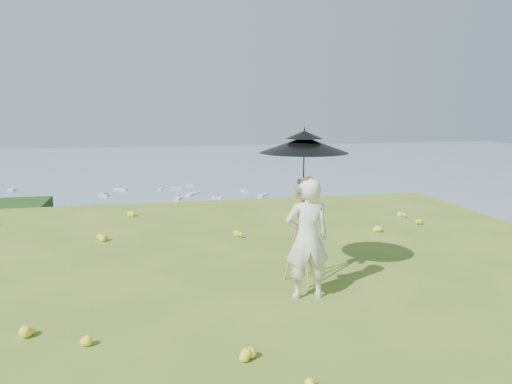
{
  "coord_description": "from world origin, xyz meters",
  "views": [
    {
      "loc": [
        -0.99,
        -6.66,
        2.61
      ],
      "look_at": [
        1.01,
        2.59,
        0.97
      ],
      "focal_mm": 35.0,
      "sensor_mm": 36.0,
      "label": 1
    }
  ],
  "objects": [
    {
      "name": "harbor_town",
      "position": [
        0.0,
        75.0,
        -29.5
      ],
      "size": [
        110.0,
        22.0,
        5.0
      ],
      "primitive_type": null,
      "color": "silver",
      "rests_on": "shoreline_tier"
    },
    {
      "name": "moored_boats",
      "position": [
        -12.5,
        161.0,
        -33.65
      ],
      "size": [
        140.0,
        140.0,
        0.7
      ],
      "primitive_type": null,
      "color": "silver",
      "rests_on": "bay_water"
    },
    {
      "name": "painter",
      "position": [
        1.08,
        -0.41,
        0.84
      ],
      "size": [
        0.63,
        0.43,
        1.67
      ],
      "primitive_type": "imported",
      "rotation": [
        0.0,
        0.0,
        3.09
      ],
      "color": "white",
      "rests_on": "ground"
    },
    {
      "name": "bay_water",
      "position": [
        0.0,
        240.0,
        -34.0
      ],
      "size": [
        700.0,
        700.0,
        0.0
      ],
      "primitive_type": "plane",
      "color": "#758FA8",
      "rests_on": "ground"
    },
    {
      "name": "sun_umbrella",
      "position": [
        1.21,
        0.22,
        1.8
      ],
      "size": [
        1.41,
        1.41,
        1.01
      ],
      "primitive_type": null,
      "rotation": [
        0.0,
        0.0,
        0.1
      ],
      "color": "black",
      "rests_on": "field_easel"
    },
    {
      "name": "field_easel",
      "position": [
        1.21,
        0.19,
        0.79
      ],
      "size": [
        0.64,
        0.64,
        1.57
      ],
      "primitive_type": null,
      "rotation": [
        0.0,
        0.0,
        0.07
      ],
      "color": "#A06D43",
      "rests_on": "ground"
    },
    {
      "name": "shoreline_tier",
      "position": [
        0.0,
        75.0,
        -36.0
      ],
      "size": [
        170.0,
        28.0,
        8.0
      ],
      "primitive_type": "cube",
      "color": "#71665A",
      "rests_on": "bay_water"
    },
    {
      "name": "wildflowers",
      "position": [
        0.0,
        0.25,
        0.06
      ],
      "size": [
        10.0,
        10.5,
        0.12
      ],
      "primitive_type": null,
      "color": "yellow",
      "rests_on": "ground"
    },
    {
      "name": "slope_trees",
      "position": [
        0.0,
        35.0,
        -15.0
      ],
      "size": [
        110.0,
        50.0,
        6.0
      ],
      "primitive_type": null,
      "color": "#154616",
      "rests_on": "forest_slope"
    },
    {
      "name": "ground",
      "position": [
        0.0,
        0.0,
        0.0
      ],
      "size": [
        14.0,
        14.0,
        0.0
      ],
      "primitive_type": "plane",
      "color": "#507521",
      "rests_on": "ground"
    },
    {
      "name": "painter_cap",
      "position": [
        1.08,
        -0.41,
        1.62
      ],
      "size": [
        0.23,
        0.27,
        0.1
      ],
      "primitive_type": null,
      "rotation": [
        0.0,
        0.0,
        -0.04
      ],
      "color": "#CF7283",
      "rests_on": "painter"
    }
  ]
}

